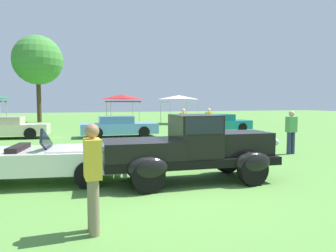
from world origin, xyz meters
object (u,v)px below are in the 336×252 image
Objects in this scene: spectator_near_truck at (209,122)px; canopy_tent_center_field at (122,98)px; neighbor_convertible at (41,159)px; spectator_by_row at (291,131)px; show_car_skyblue at (119,127)px; spectator_between_cars at (93,175)px; spectator_far_side at (183,123)px; show_car_cream at (7,128)px; feature_pickup_truck at (192,148)px; show_car_teal at (221,123)px; canopy_tent_right_field at (179,98)px.

spectator_near_truck is 0.62× the size of canopy_tent_center_field.
neighbor_convertible is 2.70× the size of spectator_by_row.
spectator_between_cars reaches higher than show_car_skyblue.
spectator_by_row is at bearing -78.38° from canopy_tent_center_field.
neighbor_convertible is 9.72m from spectator_far_side.
show_car_skyblue is at bearing 137.52° from spectator_far_side.
spectator_far_side is (9.03, -3.97, 0.31)m from show_car_cream.
show_car_skyblue is at bearing 89.26° from feature_pickup_truck.
canopy_tent_right_field is at bearing 87.97° from show_car_teal.
canopy_tent_center_field and canopy_tent_right_field have the same top height.
canopy_tent_right_field reaches higher than feature_pickup_truck.
canopy_tent_center_field reaches higher than feature_pickup_truck.
neighbor_convertible is 2.70× the size of spectator_far_side.
spectator_far_side is at bearing -164.37° from spectator_near_truck.
spectator_far_side is 13.17m from canopy_tent_right_field.
feature_pickup_truck is 5.98m from spectator_by_row.
show_car_cream is at bearing 156.26° from spectator_far_side.
show_car_skyblue is at bearing 69.04° from neighbor_convertible.
spectator_by_row is at bearing 8.97° from neighbor_convertible.
canopy_tent_center_field is at bearing 72.73° from neighbor_convertible.
spectator_near_truck is 12.19m from canopy_tent_right_field.
spectator_between_cars reaches higher than show_car_teal.
spectator_between_cars is at bearing -125.45° from show_car_teal.
spectator_near_truck is (10.79, -3.48, 0.31)m from show_car_cream.
show_car_teal is (10.96, 10.53, 0.02)m from neighbor_convertible.
canopy_tent_right_field is at bearing 51.68° from show_car_skyblue.
spectator_between_cars is at bearing -101.98° from show_car_skyblue.
canopy_tent_right_field reaches higher than show_car_teal.
spectator_between_cars is 9.49m from spectator_by_row.
canopy_tent_right_field reaches higher than spectator_far_side.
spectator_between_cars is 0.62× the size of canopy_tent_center_field.
show_car_skyblue is 7.26m from show_car_teal.
spectator_far_side is at bearing -84.00° from canopy_tent_center_field.
spectator_near_truck and spectator_far_side have the same top height.
show_car_cream and show_car_teal have the same top height.
feature_pickup_truck is 1.13× the size of show_car_teal.
feature_pickup_truck is 19.29m from canopy_tent_center_field.
canopy_tent_center_field reaches higher than show_car_skyblue.
canopy_tent_right_field is (11.27, 19.28, 1.84)m from neighbor_convertible.
show_car_cream is at bearing -138.64° from canopy_tent_center_field.
spectator_between_cars is (-2.83, -13.33, 0.31)m from show_car_skyblue.
show_car_skyblue is at bearing -11.56° from show_car_cream.
canopy_tent_right_field is at bearing 13.34° from canopy_tent_center_field.
spectator_between_cars is (-7.57, -11.08, 0.00)m from spectator_near_truck.
neighbor_convertible is at bearing -138.50° from spectator_near_truck.
show_car_cream is at bearing 139.70° from spectator_by_row.
spectator_near_truck is at bearing 55.66° from spectator_between_cars.
canopy_tent_center_field is at bearing 84.08° from feature_pickup_truck.
show_car_cream is 1.64× the size of canopy_tent_center_field.
neighbor_convertible is 1.15× the size of show_car_teal.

